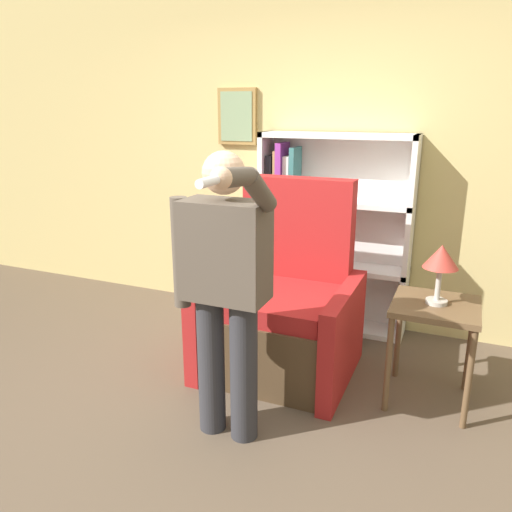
# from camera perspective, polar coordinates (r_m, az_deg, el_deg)

# --- Properties ---
(ground_plane) EXTENTS (14.00, 14.00, 0.00)m
(ground_plane) POSITION_cam_1_polar(r_m,az_deg,el_deg) (2.89, -5.89, -21.35)
(ground_plane) COLOR brown
(wall_back) EXTENTS (8.00, 0.11, 2.80)m
(wall_back) POSITION_cam_1_polar(r_m,az_deg,el_deg) (4.18, 7.21, 11.39)
(wall_back) COLOR tan
(wall_back) RESTS_ON ground_plane
(bookcase) EXTENTS (1.21, 0.28, 1.59)m
(bookcase) POSITION_cam_1_polar(r_m,az_deg,el_deg) (4.11, 7.19, 2.48)
(bookcase) COLOR white
(bookcase) RESTS_ON ground_plane
(armchair) EXTENTS (0.99, 0.89, 1.31)m
(armchair) POSITION_cam_1_polar(r_m,az_deg,el_deg) (3.49, 3.10, -6.55)
(armchair) COLOR #4C3823
(armchair) RESTS_ON ground_plane
(person_standing) EXTENTS (0.59, 0.78, 1.57)m
(person_standing) POSITION_cam_1_polar(r_m,az_deg,el_deg) (2.59, -3.63, -3.06)
(person_standing) COLOR #2D2D33
(person_standing) RESTS_ON ground_plane
(side_table) EXTENTS (0.50, 0.50, 0.65)m
(side_table) POSITION_cam_1_polar(r_m,az_deg,el_deg) (3.21, 19.72, -6.84)
(side_table) COLOR brown
(side_table) RESTS_ON ground_plane
(table_lamp) EXTENTS (0.20, 0.20, 0.36)m
(table_lamp) POSITION_cam_1_polar(r_m,az_deg,el_deg) (3.09, 20.38, -0.46)
(table_lamp) COLOR #B7B2A8
(table_lamp) RESTS_ON side_table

